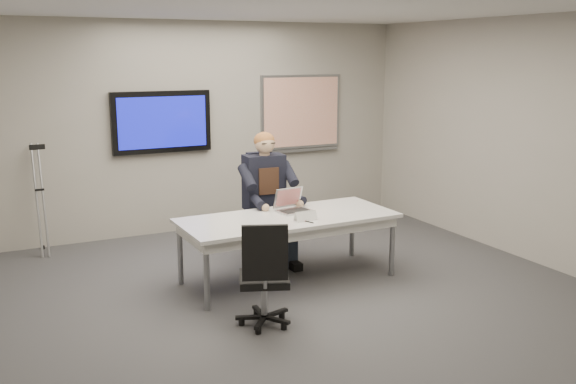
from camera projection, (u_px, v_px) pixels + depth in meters
name	position (u px, v px, depth m)	size (l,w,h in m)	color
floor	(299.00, 301.00, 6.28)	(6.00, 6.00, 0.02)	#363638
ceiling	(300.00, 4.00, 5.68)	(6.00, 6.00, 0.02)	silver
wall_back	(198.00, 127.00, 8.61)	(6.00, 0.02, 2.80)	#A49F94
wall_front	(562.00, 244.00, 3.35)	(6.00, 0.02, 2.80)	#A49F94
wall_right	(534.00, 141.00, 7.27)	(0.02, 6.00, 2.80)	#A49F94
conference_table	(288.00, 224.00, 6.74)	(2.29, 0.99, 0.70)	silver
tv_display	(162.00, 122.00, 8.32)	(1.30, 0.09, 0.80)	black
whiteboard	(301.00, 113.00, 9.22)	(1.25, 0.08, 1.10)	gray
office_chair_far	(263.00, 232.00, 7.64)	(0.53, 0.53, 0.95)	black
office_chair_near	(264.00, 294.00, 5.63)	(0.60, 0.60, 0.97)	black
seated_person	(271.00, 211.00, 7.34)	(0.48, 0.81, 1.50)	#1C222E
crutch	(40.00, 197.00, 7.63)	(0.19, 0.45, 1.39)	#9C9FA4
laptop	(292.00, 205.00, 6.95)	(0.37, 0.36, 0.24)	#B2B2B5
name_tent	(305.00, 216.00, 6.55)	(0.24, 0.07, 0.10)	white
pen	(308.00, 222.00, 6.48)	(0.01, 0.01, 0.14)	black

